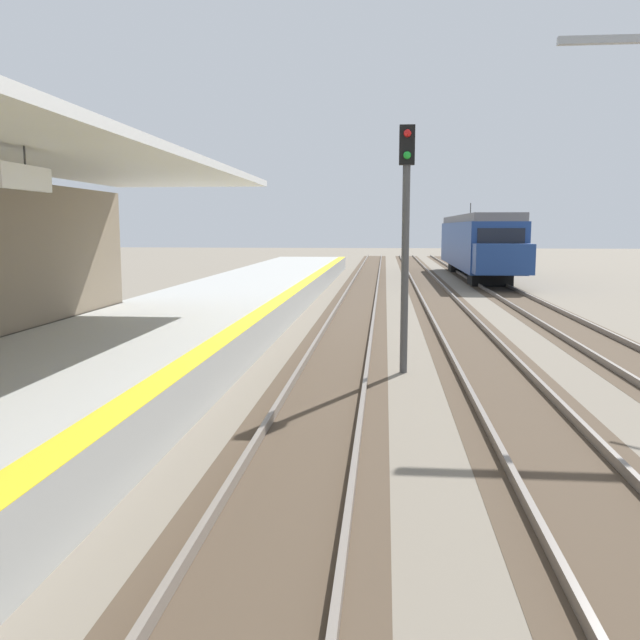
% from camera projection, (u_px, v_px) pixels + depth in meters
% --- Properties ---
extents(station_platform, '(5.00, 80.00, 0.91)m').
position_uv_depth(station_platform, '(90.00, 371.00, 12.77)').
color(station_platform, '#A8A8A3').
rests_on(station_platform, ground).
extents(track_pair_nearest_platform, '(2.34, 120.00, 0.16)m').
position_uv_depth(track_pair_nearest_platform, '(339.00, 356.00, 16.36)').
color(track_pair_nearest_platform, '#4C3D2D').
rests_on(track_pair_nearest_platform, ground).
extents(track_pair_middle, '(2.34, 120.00, 0.16)m').
position_uv_depth(track_pair_middle, '(483.00, 359.00, 16.05)').
color(track_pair_middle, '#4C3D2D').
rests_on(track_pair_middle, ground).
extents(track_pair_far_side, '(2.34, 120.00, 0.16)m').
position_uv_depth(track_pair_far_side, '(633.00, 361.00, 15.73)').
color(track_pair_far_side, '#4C3D2D').
rests_on(track_pair_far_side, ground).
extents(approaching_train, '(2.93, 19.60, 4.76)m').
position_uv_depth(approaching_train, '(477.00, 243.00, 42.39)').
color(approaching_train, navy).
rests_on(approaching_train, ground).
extents(rail_signal_post, '(0.32, 0.34, 5.20)m').
position_uv_depth(rail_signal_post, '(406.00, 223.00, 14.33)').
color(rail_signal_post, '#4C4C4C').
rests_on(rail_signal_post, ground).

